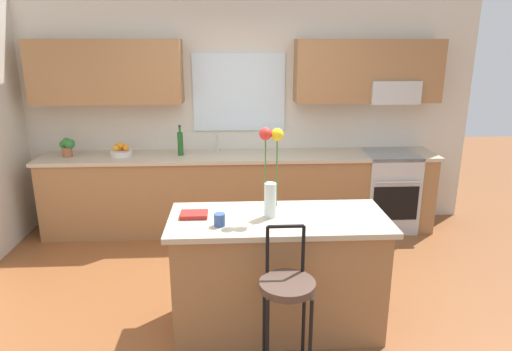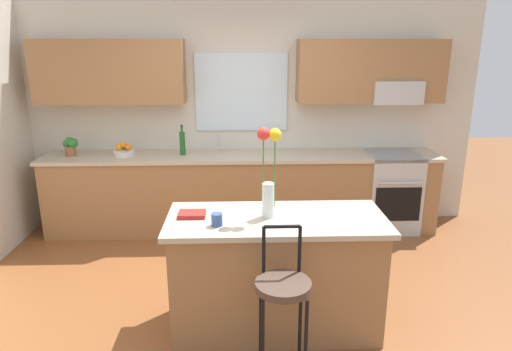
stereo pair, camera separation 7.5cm
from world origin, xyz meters
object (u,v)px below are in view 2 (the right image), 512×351
Objects in this scene: bar_stool_near at (283,292)px; fruit_bowl_oranges at (124,151)px; oven_range at (390,191)px; flower_vase at (269,173)px; potted_plant_small at (71,145)px; mug_ceramic at (217,219)px; cookbook at (192,214)px; kitchen_island at (276,273)px; bottle_olive_oil at (182,143)px.

fruit_bowl_oranges is (-1.60, 2.55, 0.34)m from bar_stool_near.
flower_vase reaches higher than oven_range.
potted_plant_small is (-2.19, 2.54, 0.41)m from bar_stool_near.
oven_range is 1.38× the size of flower_vase.
bar_stool_near is at bearing -44.53° from mug_ceramic.
cookbook is 2.49m from potted_plant_small.
kitchen_island is at bearing 90.00° from bar_stool_near.
kitchen_island is 6.77× the size of fruit_bowl_oranges.
cookbook reaches higher than kitchen_island.
bar_stool_near is 4.34× the size of fruit_bowl_oranges.
bottle_olive_oil is (-2.44, 0.02, 0.60)m from oven_range.
oven_range is 3.83× the size of fruit_bowl_oranges.
bar_stool_near is 3.01× the size of bottle_olive_oil.
oven_range and kitchen_island have the same top height.
oven_range is at bearing 50.90° from flower_vase.
kitchen_island is 18.05× the size of mug_ceramic.
mug_ceramic is (-0.43, -0.14, 0.50)m from kitchen_island.
cookbook is 0.58× the size of bottle_olive_oil.
cookbook reaches higher than oven_range.
cookbook is (-0.57, 0.03, -0.32)m from flower_vase.
oven_range is 3.15m from fruit_bowl_oranges.
fruit_bowl_oranges is (-3.11, 0.03, 0.51)m from oven_range.
flower_vase is 1.93× the size of bottle_olive_oil.
bar_stool_near is 4.81× the size of potted_plant_small.
bar_stool_near is at bearing -57.94° from fruit_bowl_oranges.
fruit_bowl_oranges is at bearing 179.46° from oven_range.
fruit_bowl_oranges reaches higher than cookbook.
bar_stool_near reaches higher than mug_ceramic.
potted_plant_small is at bearing 137.94° from kitchen_island.
mug_ceramic is 2.76m from potted_plant_small.
bar_stool_near is (-1.52, -2.52, 0.18)m from oven_range.
kitchen_island is 2.26m from bottle_olive_oil.
mug_ceramic is (-0.37, -0.16, -0.29)m from flower_vase.
bottle_olive_oil is at bearing 179.42° from oven_range.
oven_range is at bearing 47.13° from mug_ceramic.
cookbook is at bearing -63.41° from fruit_bowl_oranges.
bottle_olive_oil is at bearing 98.80° from cookbook.
fruit_bowl_oranges is 0.68m from bottle_olive_oil.
mug_ceramic is 0.27m from cookbook.
cookbook is 2.17m from fruit_bowl_oranges.
fruit_bowl_oranges is at bearing 122.06° from bar_stool_near.
kitchen_island is at bearing -3.74° from cookbook.
bar_stool_near is 2.74m from bottle_olive_oil.
flower_vase is 3.34× the size of cookbook.
bar_stool_near is at bearing -49.27° from potted_plant_small.
flower_vase is at bearing -66.23° from bottle_olive_oil.
potted_plant_small is at bearing 179.65° from oven_range.
potted_plant_small reaches higher than cookbook.
bar_stool_near is 3.03m from fruit_bowl_oranges.
bottle_olive_oil is 1.60× the size of potted_plant_small.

